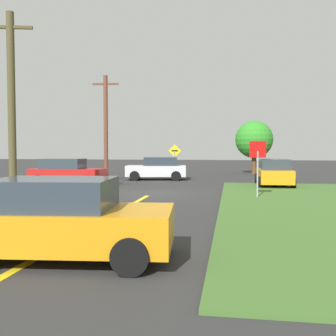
{
  "coord_description": "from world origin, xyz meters",
  "views": [
    {
      "loc": [
        3.87,
        -19.14,
        2.21
      ],
      "look_at": [
        0.17,
        4.02,
        1.07
      ],
      "focal_mm": 42.23,
      "sensor_mm": 36.0,
      "label": 1
    }
  ],
  "objects_px": {
    "car_behind_on_main_road": "(63,219)",
    "utility_pole_near": "(12,105)",
    "car_on_crossroad": "(274,173)",
    "parked_car_near_building": "(67,172)",
    "stop_sign": "(258,158)",
    "car_approaching_junction": "(157,169)",
    "oak_tree_left": "(254,140)",
    "direction_sign": "(175,158)",
    "utility_pole_mid": "(106,127)"
  },
  "relations": [
    {
      "from": "car_approaching_junction",
      "to": "oak_tree_left",
      "type": "distance_m",
      "value": 11.0
    },
    {
      "from": "car_behind_on_main_road",
      "to": "parked_car_near_building",
      "type": "xyz_separation_m",
      "value": [
        -6.48,
        15.15,
        -0.0
      ]
    },
    {
      "from": "stop_sign",
      "to": "oak_tree_left",
      "type": "distance_m",
      "value": 17.9
    },
    {
      "from": "oak_tree_left",
      "to": "car_on_crossroad",
      "type": "bearing_deg",
      "value": -87.68
    },
    {
      "from": "stop_sign",
      "to": "car_behind_on_main_road",
      "type": "bearing_deg",
      "value": 57.46
    },
    {
      "from": "stop_sign",
      "to": "car_on_crossroad",
      "type": "bearing_deg",
      "value": -112.15
    },
    {
      "from": "utility_pole_mid",
      "to": "utility_pole_near",
      "type": "bearing_deg",
      "value": -91.36
    },
    {
      "from": "stop_sign",
      "to": "direction_sign",
      "type": "xyz_separation_m",
      "value": [
        -5.1,
        9.8,
        -0.22
      ]
    },
    {
      "from": "car_behind_on_main_road",
      "to": "direction_sign",
      "type": "bearing_deg",
      "value": 86.31
    },
    {
      "from": "stop_sign",
      "to": "car_behind_on_main_road",
      "type": "distance_m",
      "value": 11.42
    },
    {
      "from": "parked_car_near_building",
      "to": "direction_sign",
      "type": "relative_size",
      "value": 1.77
    },
    {
      "from": "stop_sign",
      "to": "oak_tree_left",
      "type": "height_order",
      "value": "oak_tree_left"
    },
    {
      "from": "stop_sign",
      "to": "car_behind_on_main_road",
      "type": "height_order",
      "value": "stop_sign"
    },
    {
      "from": "car_behind_on_main_road",
      "to": "oak_tree_left",
      "type": "relative_size",
      "value": 0.93
    },
    {
      "from": "car_on_crossroad",
      "to": "parked_car_near_building",
      "type": "xyz_separation_m",
      "value": [
        -12.29,
        -1.16,
        0.0
      ]
    },
    {
      "from": "car_on_crossroad",
      "to": "oak_tree_left",
      "type": "distance_m",
      "value": 12.2
    },
    {
      "from": "car_on_crossroad",
      "to": "direction_sign",
      "type": "height_order",
      "value": "direction_sign"
    },
    {
      "from": "oak_tree_left",
      "to": "parked_car_near_building",
      "type": "bearing_deg",
      "value": -131.93
    },
    {
      "from": "car_behind_on_main_road",
      "to": "car_on_crossroad",
      "type": "xyz_separation_m",
      "value": [
        5.81,
        16.31,
        -0.0
      ]
    },
    {
      "from": "car_approaching_junction",
      "to": "oak_tree_left",
      "type": "xyz_separation_m",
      "value": [
        7.21,
        8.0,
        2.23
      ]
    },
    {
      "from": "car_approaching_junction",
      "to": "utility_pole_mid",
      "type": "bearing_deg",
      "value": 10.85
    },
    {
      "from": "car_on_crossroad",
      "to": "parked_car_near_building",
      "type": "height_order",
      "value": "same"
    },
    {
      "from": "car_approaching_junction",
      "to": "utility_pole_near",
      "type": "xyz_separation_m",
      "value": [
        -3.72,
        -12.62,
        3.19
      ]
    },
    {
      "from": "car_behind_on_main_road",
      "to": "utility_pole_near",
      "type": "height_order",
      "value": "utility_pole_near"
    },
    {
      "from": "parked_car_near_building",
      "to": "oak_tree_left",
      "type": "distance_m",
      "value": 17.81
    },
    {
      "from": "utility_pole_near",
      "to": "utility_pole_mid",
      "type": "relative_size",
      "value": 1.07
    },
    {
      "from": "parked_car_near_building",
      "to": "utility_pole_near",
      "type": "height_order",
      "value": "utility_pole_near"
    },
    {
      "from": "car_approaching_junction",
      "to": "utility_pole_near",
      "type": "height_order",
      "value": "utility_pole_near"
    },
    {
      "from": "stop_sign",
      "to": "utility_pole_mid",
      "type": "relative_size",
      "value": 0.35
    },
    {
      "from": "direction_sign",
      "to": "utility_pole_mid",
      "type": "bearing_deg",
      "value": -167.07
    },
    {
      "from": "car_on_crossroad",
      "to": "car_behind_on_main_road",
      "type": "bearing_deg",
      "value": 159.71
    },
    {
      "from": "stop_sign",
      "to": "direction_sign",
      "type": "height_order",
      "value": "stop_sign"
    },
    {
      "from": "stop_sign",
      "to": "utility_pole_near",
      "type": "relative_size",
      "value": 0.33
    },
    {
      "from": "car_approaching_junction",
      "to": "car_on_crossroad",
      "type": "bearing_deg",
      "value": 145.51
    },
    {
      "from": "stop_sign",
      "to": "parked_car_near_building",
      "type": "bearing_deg",
      "value": -32.52
    },
    {
      "from": "car_approaching_junction",
      "to": "direction_sign",
      "type": "bearing_deg",
      "value": 171.35
    },
    {
      "from": "utility_pole_near",
      "to": "direction_sign",
      "type": "height_order",
      "value": "utility_pole_near"
    },
    {
      "from": "car_on_crossroad",
      "to": "stop_sign",
      "type": "bearing_deg",
      "value": 166.51
    },
    {
      "from": "utility_pole_near",
      "to": "utility_pole_mid",
      "type": "xyz_separation_m",
      "value": [
        0.27,
        11.5,
        -0.23
      ]
    },
    {
      "from": "utility_pole_mid",
      "to": "oak_tree_left",
      "type": "bearing_deg",
      "value": 40.56
    },
    {
      "from": "car_approaching_junction",
      "to": "oak_tree_left",
      "type": "height_order",
      "value": "oak_tree_left"
    },
    {
      "from": "car_behind_on_main_road",
      "to": "utility_pole_near",
      "type": "xyz_separation_m",
      "value": [
        -5.6,
        7.68,
        3.19
      ]
    },
    {
      "from": "stop_sign",
      "to": "oak_tree_left",
      "type": "xyz_separation_m",
      "value": [
        0.84,
        17.84,
        1.24
      ]
    },
    {
      "from": "utility_pole_mid",
      "to": "direction_sign",
      "type": "relative_size",
      "value": 2.88
    },
    {
      "from": "car_approaching_junction",
      "to": "car_behind_on_main_road",
      "type": "bearing_deg",
      "value": 88.21
    },
    {
      "from": "parked_car_near_building",
      "to": "stop_sign",
      "type": "bearing_deg",
      "value": -23.47
    },
    {
      "from": "parked_car_near_building",
      "to": "utility_pole_mid",
      "type": "distance_m",
      "value": 5.13
    },
    {
      "from": "car_behind_on_main_road",
      "to": "car_on_crossroad",
      "type": "bearing_deg",
      "value": 64.95
    },
    {
      "from": "parked_car_near_building",
      "to": "utility_pole_mid",
      "type": "height_order",
      "value": "utility_pole_mid"
    },
    {
      "from": "utility_pole_near",
      "to": "direction_sign",
      "type": "xyz_separation_m",
      "value": [
        4.98,
        12.58,
        -2.42
      ]
    }
  ]
}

